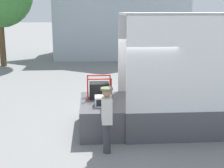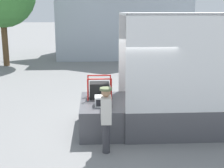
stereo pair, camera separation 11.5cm
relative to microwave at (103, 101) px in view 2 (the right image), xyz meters
The scene contains 6 objects.
ground_plane 1.18m from the microwave, 37.27° to the left, with size 160.00×160.00×0.00m, color gray.
tailgate_deck 0.69m from the microwave, 95.97° to the left, with size 1.17×2.14×0.83m, color #4C4C51.
microwave is the anchor object (origin of this frame).
portable_generator 0.77m from the microwave, 94.51° to the left, with size 0.71×0.54×0.64m.
worker_person 1.12m from the microwave, 87.96° to the right, with size 0.29×0.44×1.61m.
house_backdrop 15.90m from the microwave, 83.31° to the left, with size 9.58×6.39×7.76m.
Camera 2 is at (-0.75, -8.49, 3.37)m, focal length 50.00 mm.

